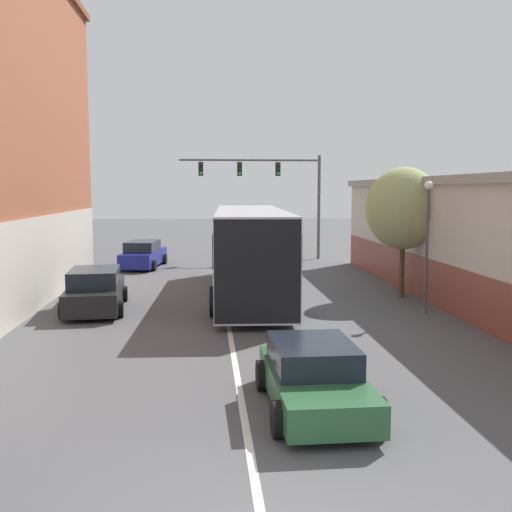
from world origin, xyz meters
TOP-DOWN VIEW (x-y plane):
  - lane_center_line at (0.00, 16.65)m, footprint 0.14×45.31m
  - bus at (1.04, 17.07)m, footprint 3.25×12.77m
  - hatchback_foreground at (1.35, 4.73)m, footprint 2.01×3.90m
  - parked_car_left_near at (-4.01, 26.02)m, footprint 2.31×4.84m
  - parked_car_left_mid at (-4.49, 14.61)m, footprint 2.29×4.78m
  - traffic_signal_gantry at (3.26, 29.29)m, footprint 8.35×0.36m
  - street_lamp at (6.67, 13.16)m, footprint 0.29×0.29m
  - street_tree_near at (6.87, 16.22)m, footprint 2.87×2.58m

SIDE VIEW (x-z plane):
  - lane_center_line at x=0.00m, z-range 0.00..0.01m
  - hatchback_foreground at x=1.35m, z-range -0.02..1.22m
  - parked_car_left_near at x=-4.01m, z-range -0.04..1.39m
  - parked_car_left_mid at x=-4.49m, z-range -0.04..1.41m
  - bus at x=1.04m, z-range 0.21..3.58m
  - street_lamp at x=6.67m, z-range 0.20..4.63m
  - street_tree_near at x=6.87m, z-range 0.92..5.93m
  - traffic_signal_gantry at x=3.26m, z-range 1.53..7.70m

